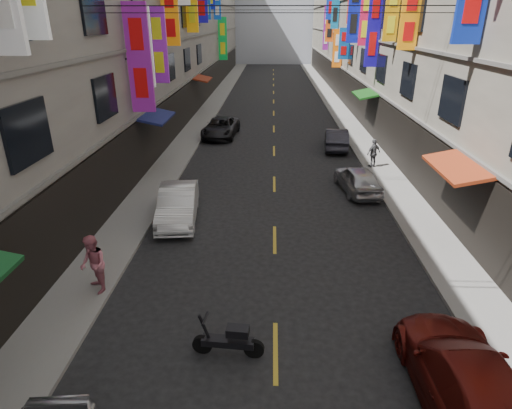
# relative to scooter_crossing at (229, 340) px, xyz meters

# --- Properties ---
(sidewalk_left) EXTENTS (2.00, 90.00, 0.12)m
(sidewalk_left) POSITION_rel_scooter_crossing_xyz_m (-4.85, 30.14, -0.38)
(sidewalk_left) COLOR slate
(sidewalk_left) RESTS_ON ground
(sidewalk_right) EXTENTS (2.00, 90.00, 0.12)m
(sidewalk_right) POSITION_rel_scooter_crossing_xyz_m (7.15, 30.14, -0.38)
(sidewalk_right) COLOR slate
(sidewalk_right) RESTS_ON ground
(haze_block) EXTENTS (18.00, 8.00, 22.00)m
(haze_block) POSITION_rel_scooter_crossing_xyz_m (1.15, 80.14, 10.56)
(haze_block) COLOR #AAAFBE
(haze_block) RESTS_ON ground
(street_awnings) EXTENTS (13.99, 35.20, 0.41)m
(street_awnings) POSITION_rel_scooter_crossing_xyz_m (-0.11, 14.14, 2.56)
(street_awnings) COLOR #155023
(street_awnings) RESTS_ON ground
(lane_markings) EXTENTS (0.12, 80.20, 0.01)m
(lane_markings) POSITION_rel_scooter_crossing_xyz_m (1.15, 27.14, -0.44)
(lane_markings) COLOR gold
(lane_markings) RESTS_ON ground
(scooter_crossing) EXTENTS (1.80, 0.50, 1.14)m
(scooter_crossing) POSITION_rel_scooter_crossing_xyz_m (0.00, 0.00, 0.00)
(scooter_crossing) COLOR black
(scooter_crossing) RESTS_ON ground
(scooter_far_right) EXTENTS (0.54, 1.80, 1.14)m
(scooter_far_right) POSITION_rel_scooter_crossing_xyz_m (5.09, 11.81, 0.00)
(scooter_far_right) COLOR black
(scooter_far_right) RESTS_ON ground
(car_left_mid) EXTENTS (1.94, 4.38, 1.40)m
(car_left_mid) POSITION_rel_scooter_crossing_xyz_m (-2.85, 7.78, 0.26)
(car_left_mid) COLOR silver
(car_left_mid) RESTS_ON ground
(car_left_far) EXTENTS (2.55, 4.87, 1.31)m
(car_left_far) POSITION_rel_scooter_crossing_xyz_m (-2.64, 21.65, 0.21)
(car_left_far) COLOR black
(car_left_far) RESTS_ON ground
(car_right_near) EXTENTS (2.08, 5.05, 1.46)m
(car_right_near) POSITION_rel_scooter_crossing_xyz_m (5.15, -1.44, 0.29)
(car_right_near) COLOR #5E1510
(car_right_near) RESTS_ON ground
(car_right_mid) EXTENTS (2.04, 3.95, 1.29)m
(car_right_mid) POSITION_rel_scooter_crossing_xyz_m (5.15, 11.24, 0.20)
(car_right_mid) COLOR #B4B5BA
(car_right_mid) RESTS_ON ground
(car_right_far) EXTENTS (1.79, 4.12, 1.32)m
(car_right_far) POSITION_rel_scooter_crossing_xyz_m (5.15, 18.79, 0.22)
(car_right_far) COLOR #27262E
(car_right_far) RESTS_ON ground
(pedestrian_lfar) EXTENTS (1.02, 1.08, 1.83)m
(pedestrian_lfar) POSITION_rel_scooter_crossing_xyz_m (-4.25, 2.42, 0.59)
(pedestrian_lfar) COLOR #C86A79
(pedestrian_lfar) RESTS_ON sidewalk_left
(pedestrian_rfar) EXTENTS (1.06, 0.94, 1.58)m
(pedestrian_rfar) POSITION_rel_scooter_crossing_xyz_m (6.64, 14.79, 0.47)
(pedestrian_rfar) COLOR #535355
(pedestrian_rfar) RESTS_ON sidewalk_right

